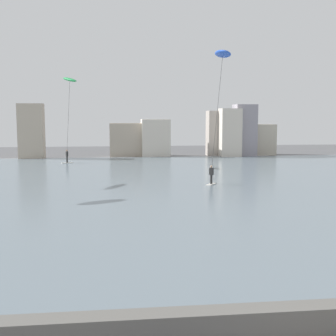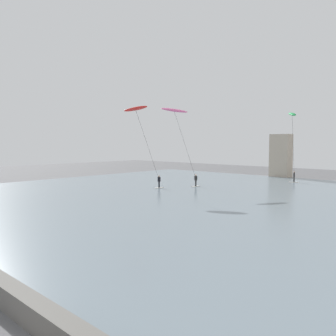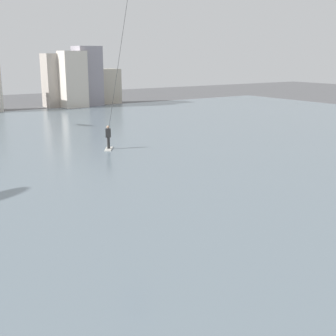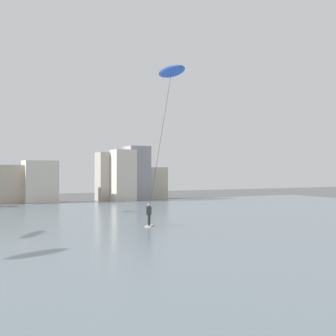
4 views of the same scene
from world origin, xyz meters
TOP-DOWN VIEW (x-y plane):
  - seawall_barrier at (0.00, 3.48)m, footprint 60.00×0.70m
  - water_bay at (0.00, 30.18)m, footprint 84.00×52.00m
  - far_shore_buildings at (4.58, 57.38)m, footprint 37.03×5.22m
  - kitesurfer_green at (-9.75, 46.31)m, footprint 2.73×5.11m
  - kitesurfer_blue at (3.59, 26.88)m, footprint 1.53×5.89m

SIDE VIEW (x-z plane):
  - water_bay at x=0.00m, z-range 0.00..0.10m
  - seawall_barrier at x=0.00m, z-range 0.00..0.89m
  - far_shore_buildings at x=4.58m, z-range -0.64..6.93m
  - kitesurfer_green at x=-9.75m, z-range 3.60..14.00m
  - kitesurfer_blue at x=3.59m, z-range 4.44..15.35m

